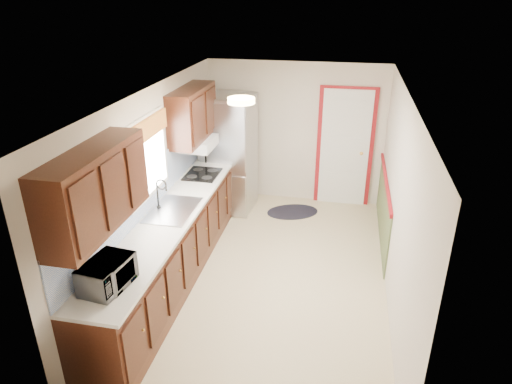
% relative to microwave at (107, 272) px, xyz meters
% --- Properties ---
extents(room_shell, '(3.20, 5.20, 2.52)m').
position_rel_microwave_xyz_m(room_shell, '(1.20, 1.83, 0.09)').
color(room_shell, '#CAB98E').
rests_on(room_shell, ground).
extents(kitchen_run, '(0.63, 4.00, 2.20)m').
position_rel_microwave_xyz_m(kitchen_run, '(-0.04, 1.54, -0.30)').
color(kitchen_run, black).
rests_on(kitchen_run, ground).
extents(back_wall_trim, '(1.12, 2.30, 2.08)m').
position_rel_microwave_xyz_m(back_wall_trim, '(2.19, 4.04, -0.22)').
color(back_wall_trim, maroon).
rests_on(back_wall_trim, ground).
extents(ceiling_fixture, '(0.30, 0.30, 0.06)m').
position_rel_microwave_xyz_m(ceiling_fixture, '(0.90, 1.63, 1.25)').
color(ceiling_fixture, '#FFD88C').
rests_on(ceiling_fixture, room_shell).
extents(microwave, '(0.34, 0.53, 0.34)m').
position_rel_microwave_xyz_m(microwave, '(0.00, 0.00, 0.00)').
color(microwave, white).
rests_on(microwave, kitchen_run).
extents(refrigerator, '(0.84, 0.82, 1.94)m').
position_rel_microwave_xyz_m(refrigerator, '(0.18, 3.74, -0.14)').
color(refrigerator, '#B7B7BC').
rests_on(refrigerator, ground).
extents(rug, '(1.01, 0.84, 0.01)m').
position_rel_microwave_xyz_m(rug, '(1.27, 3.73, -1.10)').
color(rug, black).
rests_on(rug, ground).
extents(cooktop, '(0.47, 0.57, 0.02)m').
position_rel_microwave_xyz_m(cooktop, '(0.01, 2.83, -0.16)').
color(cooktop, black).
rests_on(cooktop, kitchen_run).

